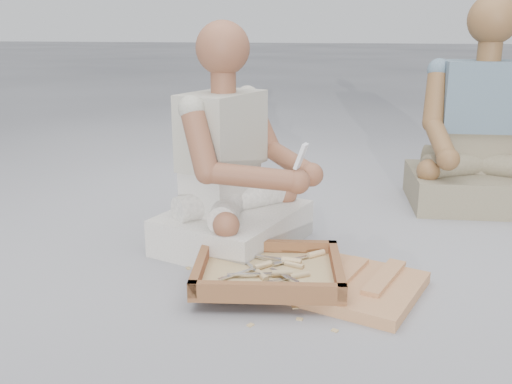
% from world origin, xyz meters
% --- Properties ---
extents(ground, '(60.00, 60.00, 0.00)m').
position_xyz_m(ground, '(0.00, 0.00, 0.00)').
color(ground, '#9F9FA4').
rests_on(ground, ground).
extents(carved_panel, '(0.71, 0.59, 0.04)m').
position_xyz_m(carved_panel, '(0.22, 0.05, 0.02)').
color(carved_panel, '#9E623D').
rests_on(carved_panel, ground).
extents(tool_tray, '(0.55, 0.46, 0.06)m').
position_xyz_m(tool_tray, '(0.02, -0.01, 0.06)').
color(tool_tray, brown).
rests_on(tool_tray, carved_panel).
extents(chisel_0, '(0.22, 0.07, 0.02)m').
position_xyz_m(chisel_0, '(0.05, -0.05, 0.08)').
color(chisel_0, silver).
rests_on(chisel_0, tool_tray).
extents(chisel_1, '(0.22, 0.05, 0.02)m').
position_xyz_m(chisel_1, '(0.07, 0.07, 0.07)').
color(chisel_1, silver).
rests_on(chisel_1, tool_tray).
extents(chisel_2, '(0.16, 0.18, 0.02)m').
position_xyz_m(chisel_2, '(-0.02, -0.00, 0.07)').
color(chisel_2, silver).
rests_on(chisel_2, tool_tray).
extents(chisel_3, '(0.21, 0.09, 0.02)m').
position_xyz_m(chisel_3, '(0.08, 0.05, 0.07)').
color(chisel_3, silver).
rests_on(chisel_3, tool_tray).
extents(chisel_4, '(0.19, 0.14, 0.02)m').
position_xyz_m(chisel_4, '(0.11, -0.05, 0.07)').
color(chisel_4, silver).
rests_on(chisel_4, tool_tray).
extents(chisel_5, '(0.14, 0.19, 0.02)m').
position_xyz_m(chisel_5, '(-0.01, -0.04, 0.07)').
color(chisel_5, silver).
rests_on(chisel_5, tool_tray).
extents(chisel_6, '(0.18, 0.16, 0.02)m').
position_xyz_m(chisel_6, '(0.15, 0.14, 0.07)').
color(chisel_6, silver).
rests_on(chisel_6, tool_tray).
extents(chisel_7, '(0.18, 0.16, 0.02)m').
position_xyz_m(chisel_7, '(0.15, -0.13, 0.08)').
color(chisel_7, silver).
rests_on(chisel_7, tool_tray).
extents(wood_chip_0, '(0.02, 0.02, 0.00)m').
position_xyz_m(wood_chip_0, '(0.35, 0.05, 0.00)').
color(wood_chip_0, '#D5BB7D').
rests_on(wood_chip_0, ground).
extents(wood_chip_1, '(0.02, 0.02, 0.00)m').
position_xyz_m(wood_chip_1, '(0.15, -0.21, 0.00)').
color(wood_chip_1, '#D5BB7D').
rests_on(wood_chip_1, ground).
extents(wood_chip_2, '(0.02, 0.02, 0.00)m').
position_xyz_m(wood_chip_2, '(0.26, -0.26, 0.00)').
color(wood_chip_2, '#D5BB7D').
rests_on(wood_chip_2, ground).
extents(wood_chip_3, '(0.02, 0.02, 0.00)m').
position_xyz_m(wood_chip_3, '(-0.24, 0.08, 0.00)').
color(wood_chip_3, '#D5BB7D').
rests_on(wood_chip_3, ground).
extents(wood_chip_4, '(0.02, 0.02, 0.00)m').
position_xyz_m(wood_chip_4, '(0.00, 0.01, 0.00)').
color(wood_chip_4, '#D5BB7D').
rests_on(wood_chip_4, ground).
extents(wood_chip_5, '(0.02, 0.02, 0.00)m').
position_xyz_m(wood_chip_5, '(-0.25, -0.04, 0.00)').
color(wood_chip_5, '#D5BB7D').
rests_on(wood_chip_5, ground).
extents(wood_chip_6, '(0.02, 0.02, 0.00)m').
position_xyz_m(wood_chip_6, '(0.36, 0.05, 0.00)').
color(wood_chip_6, '#D5BB7D').
rests_on(wood_chip_6, ground).
extents(wood_chip_7, '(0.02, 0.02, 0.00)m').
position_xyz_m(wood_chip_7, '(0.05, 0.38, 0.00)').
color(wood_chip_7, '#D5BB7D').
rests_on(wood_chip_7, ground).
extents(wood_chip_8, '(0.02, 0.02, 0.00)m').
position_xyz_m(wood_chip_8, '(-0.17, 0.01, 0.00)').
color(wood_chip_8, '#D5BB7D').
rests_on(wood_chip_8, ground).
extents(wood_chip_9, '(0.02, 0.02, 0.00)m').
position_xyz_m(wood_chip_9, '(0.20, 0.20, 0.00)').
color(wood_chip_9, '#D5BB7D').
rests_on(wood_chip_9, ground).
extents(wood_chip_10, '(0.02, 0.02, 0.00)m').
position_xyz_m(wood_chip_10, '(-0.30, 0.09, 0.00)').
color(wood_chip_10, '#D5BB7D').
rests_on(wood_chip_10, ground).
extents(wood_chip_11, '(0.02, 0.02, 0.00)m').
position_xyz_m(wood_chip_11, '(0.13, -0.14, 0.00)').
color(wood_chip_11, '#D5BB7D').
rests_on(wood_chip_11, ground).
extents(wood_chip_12, '(0.02, 0.02, 0.00)m').
position_xyz_m(wood_chip_12, '(0.26, 0.16, 0.00)').
color(wood_chip_12, '#D5BB7D').
rests_on(wood_chip_12, ground).
extents(wood_chip_13, '(0.02, 0.02, 0.00)m').
position_xyz_m(wood_chip_13, '(0.13, 0.32, 0.00)').
color(wood_chip_13, '#D5BB7D').
rests_on(wood_chip_13, ground).
extents(wood_chip_14, '(0.02, 0.02, 0.00)m').
position_xyz_m(wood_chip_14, '(0.01, -0.28, 0.00)').
color(wood_chip_14, '#D5BB7D').
rests_on(wood_chip_14, ground).
extents(craftsman, '(0.68, 0.69, 0.90)m').
position_xyz_m(craftsman, '(-0.20, 0.37, 0.31)').
color(craftsman, silver).
rests_on(craftsman, ground).
extents(companion, '(0.69, 0.58, 1.02)m').
position_xyz_m(companion, '(0.89, 1.15, 0.34)').
color(companion, '#7F765C').
rests_on(companion, ground).
extents(mobile_phone, '(0.05, 0.05, 0.10)m').
position_xyz_m(mobile_phone, '(0.10, 0.21, 0.42)').
color(mobile_phone, silver).
rests_on(mobile_phone, craftsman).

